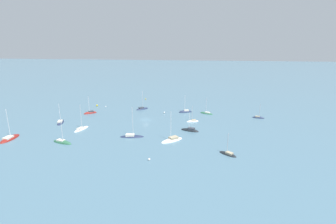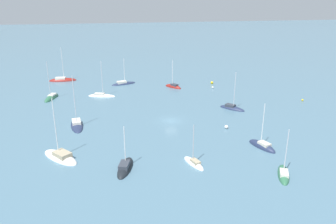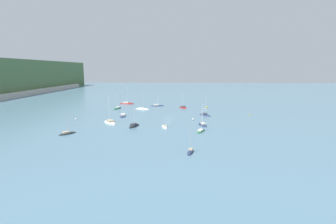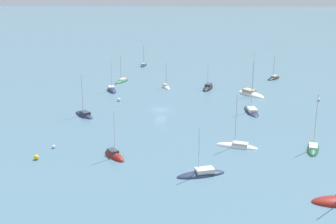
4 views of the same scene
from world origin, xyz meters
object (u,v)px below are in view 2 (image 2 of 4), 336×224
object	(u,v)px
sailboat_0	(77,125)
mooring_buoy_4	(212,83)
sailboat_1	(52,98)
sailboat_9	(125,168)
sailboat_12	(283,175)
mooring_buoy_0	(213,87)
sailboat_5	(173,87)
sailboat_8	(262,147)
sailboat_10	(123,84)
mooring_buoy_1	(302,100)
sailboat_4	(63,80)
sailboat_2	(194,164)
sailboat_3	(232,108)
sailboat_7	(102,96)
sailboat_6	(61,157)
mooring_buoy_2	(226,127)

from	to	relation	value
sailboat_0	mooring_buoy_4	size ratio (longest dim) A/B	14.05
sailboat_1	sailboat_9	world-z (taller)	sailboat_1
sailboat_12	mooring_buoy_0	size ratio (longest dim) A/B	13.47
sailboat_0	sailboat_5	distance (m)	39.11
sailboat_8	mooring_buoy_4	distance (m)	47.74
sailboat_10	sailboat_12	world-z (taller)	sailboat_10
mooring_buoy_4	mooring_buoy_1	bearing A→B (deg)	-141.53
sailboat_4	mooring_buoy_4	size ratio (longest dim) A/B	14.11
sailboat_2	sailboat_5	world-z (taller)	sailboat_5
sailboat_1	mooring_buoy_1	distance (m)	69.48
sailboat_3	sailboat_7	world-z (taller)	sailboat_7
sailboat_8	sailboat_10	world-z (taller)	sailboat_8
sailboat_6	sailboat_10	distance (m)	51.91
sailboat_5	sailboat_2	bearing A→B (deg)	135.71
sailboat_9	mooring_buoy_0	distance (m)	54.50
sailboat_12	sailboat_8	bearing A→B (deg)	18.24
mooring_buoy_4	sailboat_6	bearing A→B (deg)	135.61
sailboat_0	mooring_buoy_4	distance (m)	50.49
sailboat_4	sailboat_5	world-z (taller)	sailboat_4
sailboat_0	mooring_buoy_2	distance (m)	32.77
sailboat_7	mooring_buoy_0	world-z (taller)	sailboat_7
sailboat_9	sailboat_12	xyz separation A→B (m)	(-7.26, -24.62, -0.03)
sailboat_2	mooring_buoy_1	xyz separation A→B (m)	(28.35, -38.95, 0.19)
sailboat_1	sailboat_7	distance (m)	13.82
sailboat_3	sailboat_4	world-z (taller)	sailboat_4
sailboat_6	mooring_buoy_0	distance (m)	56.99
mooring_buoy_4	sailboat_5	bearing A→B (deg)	97.23
sailboat_4	sailboat_6	xyz separation A→B (m)	(-58.60, -4.93, 0.04)
sailboat_2	mooring_buoy_0	xyz separation A→B (m)	(45.78, -19.23, 0.23)
sailboat_4	mooring_buoy_2	xyz separation A→B (m)	(-51.64, -38.64, 0.32)
sailboat_10	sailboat_6	bearing A→B (deg)	-124.29
sailboat_1	sailboat_4	xyz separation A→B (m)	(20.60, -1.15, 0.00)
sailboat_1	sailboat_5	bearing A→B (deg)	113.82
sailboat_1	sailboat_12	distance (m)	66.08
sailboat_8	mooring_buoy_2	bearing A→B (deg)	-0.93
sailboat_0	sailboat_10	distance (m)	36.90
sailboat_0	sailboat_6	bearing A→B (deg)	-14.32
sailboat_8	mooring_buoy_4	world-z (taller)	sailboat_8
sailboat_4	sailboat_12	bearing A→B (deg)	-57.77
sailboat_10	sailboat_1	bearing A→B (deg)	-168.40
sailboat_2	sailboat_5	xyz separation A→B (m)	(49.45, -7.49, 0.01)
sailboat_8	sailboat_9	size ratio (longest dim) A/B	1.16
mooring_buoy_0	mooring_buoy_4	size ratio (longest dim) A/B	0.73
sailboat_1	mooring_buoy_0	xyz separation A→B (m)	(0.85, -47.76, 0.23)
mooring_buoy_4	sailboat_12	bearing A→B (deg)	172.30
sailboat_6	sailboat_3	bearing A→B (deg)	-103.81
sailboat_7	mooring_buoy_1	bearing A→B (deg)	1.19
mooring_buoy_0	sailboat_2	bearing A→B (deg)	157.21
sailboat_4	mooring_buoy_2	size ratio (longest dim) A/B	14.88
sailboat_1	sailboat_9	distance (m)	47.25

